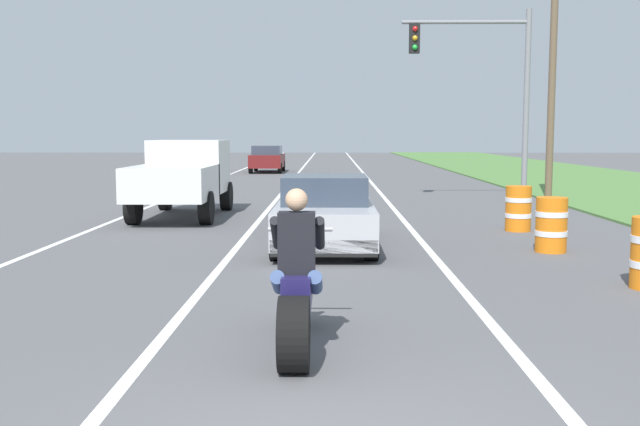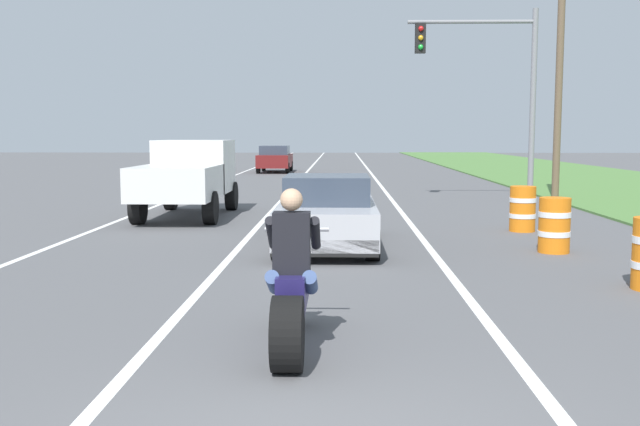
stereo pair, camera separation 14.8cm
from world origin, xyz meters
TOP-DOWN VIEW (x-y plane):
  - lane_stripe_left_solid at (-5.40, 20.00)m, footprint 0.14×120.00m
  - lane_stripe_right_solid at (1.80, 20.00)m, footprint 0.14×120.00m
  - lane_stripe_centre_dashed at (-1.80, 20.00)m, footprint 0.14×120.00m
  - motorcycle_with_rider at (-0.35, 2.52)m, footprint 0.70×2.21m
  - sports_car_silver at (-0.13, 9.27)m, footprint 1.84×4.30m
  - pickup_truck_left_lane_white at (-3.84, 14.22)m, footprint 2.02×4.80m
  - traffic_light_mast_near at (4.92, 18.60)m, footprint 4.02×0.34m
  - utility_pole_roadside at (7.33, 20.02)m, footprint 0.24×0.24m
  - construction_barrel_mid at (4.00, 8.70)m, footprint 0.58×0.58m
  - construction_barrel_far at (4.14, 11.59)m, footprint 0.58×0.58m
  - distant_car_far_ahead at (-3.58, 36.43)m, footprint 1.80×4.00m

SIDE VIEW (x-z plane):
  - lane_stripe_left_solid at x=-5.40m, z-range 0.00..0.01m
  - lane_stripe_right_solid at x=1.80m, z-range 0.00..0.01m
  - lane_stripe_centre_dashed at x=-1.80m, z-range 0.00..0.01m
  - construction_barrel_mid at x=4.00m, z-range 0.00..1.00m
  - construction_barrel_far at x=4.14m, z-range 0.00..1.00m
  - motorcycle_with_rider at x=-0.35m, z-range -0.22..1.40m
  - sports_car_silver at x=-0.13m, z-range -0.05..1.31m
  - distant_car_far_ahead at x=-3.58m, z-range 0.02..1.52m
  - pickup_truck_left_lane_white at x=-3.84m, z-range 0.12..2.10m
  - utility_pole_roadside at x=7.33m, z-range 0.00..7.11m
  - traffic_light_mast_near at x=4.92m, z-range 0.96..6.96m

